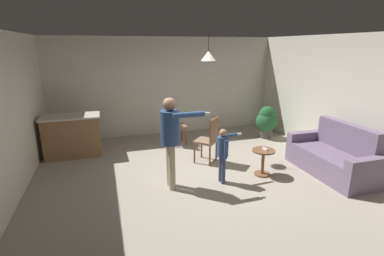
{
  "coord_description": "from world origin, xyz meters",
  "views": [
    {
      "loc": [
        -1.69,
        -4.79,
        2.46
      ],
      "look_at": [
        -0.19,
        0.06,
        1.0
      ],
      "focal_mm": 26.87,
      "sensor_mm": 36.0,
      "label": 1
    }
  ],
  "objects": [
    {
      "name": "dining_chair_near_wall",
      "position": [
        -0.03,
        2.08,
        0.55
      ],
      "size": [
        0.45,
        0.45,
        1.0
      ],
      "rotation": [
        0.0,
        0.0,
        4.78
      ],
      "color": "brown",
      "rests_on": "ground"
    },
    {
      "name": "couch_floral",
      "position": [
        2.56,
        -0.56,
        0.33
      ],
      "size": [
        0.87,
        1.81,
        1.0
      ],
      "rotation": [
        0.0,
        0.0,
        1.56
      ],
      "color": "slate",
      "rests_on": "ground"
    },
    {
      "name": "side_table_by_couch",
      "position": [
        1.18,
        -0.22,
        0.33
      ],
      "size": [
        0.44,
        0.44,
        0.52
      ],
      "color": "brown",
      "rests_on": "ground"
    },
    {
      "name": "wall_left",
      "position": [
        -3.2,
        0.0,
        1.35
      ],
      "size": [
        0.1,
        6.4,
        2.7
      ],
      "primitive_type": "cube",
      "color": "silver",
      "rests_on": "ground"
    },
    {
      "name": "wall_back",
      "position": [
        0.0,
        3.2,
        1.35
      ],
      "size": [
        6.4,
        0.1,
        2.7
      ],
      "primitive_type": "cube",
      "color": "silver",
      "rests_on": "ground"
    },
    {
      "name": "potted_plant_corner",
      "position": [
        2.51,
        1.87,
        0.48
      ],
      "size": [
        0.57,
        0.57,
        0.88
      ],
      "color": "#4C4742",
      "rests_on": "ground"
    },
    {
      "name": "wall_right",
      "position": [
        3.2,
        0.0,
        1.35
      ],
      "size": [
        0.1,
        6.4,
        2.7
      ],
      "primitive_type": "cube",
      "color": "silver",
      "rests_on": "ground"
    },
    {
      "name": "dining_chair_by_counter",
      "position": [
        0.38,
        0.68,
        0.55
      ],
      "size": [
        0.59,
        0.59,
        1.0
      ],
      "rotation": [
        0.0,
        0.0,
        0.8
      ],
      "color": "brown",
      "rests_on": "ground"
    },
    {
      "name": "ground",
      "position": [
        0.0,
        0.0,
        0.0
      ],
      "size": [
        7.68,
        7.68,
        0.0
      ],
      "primitive_type": "plane",
      "color": "#9E9384"
    },
    {
      "name": "kitchen_counter",
      "position": [
        -2.45,
        2.0,
        0.48
      ],
      "size": [
        1.26,
        0.66,
        0.95
      ],
      "color": "olive",
      "rests_on": "ground"
    },
    {
      "name": "person_adult",
      "position": [
        -0.65,
        -0.19,
        1.01
      ],
      "size": [
        0.81,
        0.47,
        1.63
      ],
      "rotation": [
        0.0,
        0.0,
        -1.55
      ],
      "color": "tan",
      "rests_on": "ground"
    },
    {
      "name": "spare_remote_on_table",
      "position": [
        1.2,
        -0.23,
        0.54
      ],
      "size": [
        0.06,
        0.13,
        0.04
      ],
      "primitive_type": "cube",
      "rotation": [
        0.0,
        0.0,
        0.17
      ],
      "color": "white",
      "rests_on": "side_table_by_couch"
    },
    {
      "name": "person_child",
      "position": [
        0.29,
        -0.29,
        0.64
      ],
      "size": [
        0.54,
        0.32,
        1.04
      ],
      "rotation": [
        0.0,
        0.0,
        -1.51
      ],
      "color": "#384260",
      "rests_on": "ground"
    },
    {
      "name": "ceiling_light_pendant",
      "position": [
        0.48,
        1.04,
        2.25
      ],
      "size": [
        0.32,
        0.32,
        0.55
      ],
      "color": "silver"
    }
  ]
}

